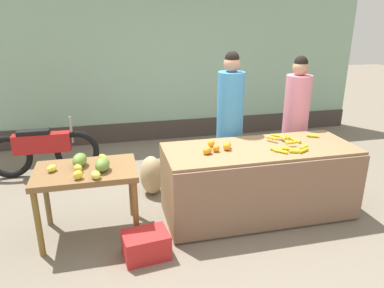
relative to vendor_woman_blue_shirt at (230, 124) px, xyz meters
The scene contains 12 objects.
ground_plane 1.20m from the vendor_woman_blue_shirt, 116.41° to the right, with size 24.00×24.00×0.00m, color #756B5B.
market_wall_back 2.52m from the vendor_woman_blue_shirt, 97.79° to the left, with size 7.44×0.23×2.83m.
fruit_stall_counter 0.87m from the vendor_woman_blue_shirt, 78.66° to the right, with size 2.20×0.88×0.84m.
side_table_wooden 1.94m from the vendor_woman_blue_shirt, 159.37° to the right, with size 1.04×0.68×0.77m.
banana_bunch_pile 0.86m from the vendor_woman_blue_shirt, 54.98° to the right, with size 0.78×0.61×0.07m.
orange_pile 0.77m from the vendor_woman_blue_shirt, 119.75° to the right, with size 0.36×0.30×0.09m.
mango_papaya_pile 1.90m from the vendor_woman_blue_shirt, 157.87° to the right, with size 0.66×0.58×0.14m.
vendor_woman_blue_shirt is the anchor object (origin of this frame).
vendor_woman_pink_shirt 0.96m from the vendor_woman_blue_shirt, ahead, with size 0.34×0.34×1.77m.
parked_motorcycle 2.78m from the vendor_woman_blue_shirt, 156.36° to the left, with size 1.60×0.18×0.88m.
produce_crate 1.93m from the vendor_woman_blue_shirt, 135.92° to the right, with size 0.44×0.32×0.26m, color red.
produce_sack 1.23m from the vendor_woman_blue_shirt, behind, with size 0.36×0.30×0.53m, color tan.
Camera 1 is at (-1.18, -3.58, 2.25)m, focal length 33.79 mm.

